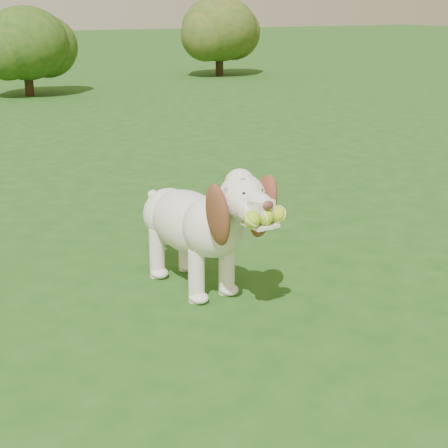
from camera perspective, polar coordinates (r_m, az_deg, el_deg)
ground at (r=3.73m, az=-7.84°, el=-5.55°), size 80.00×80.00×0.00m
dog at (r=3.58m, az=-2.06°, el=0.30°), size 0.42×1.13×0.74m
shrub_f at (r=15.28m, az=-0.39°, el=15.91°), size 1.62×1.62×1.68m
shrub_c at (r=12.21m, az=-16.17°, el=14.23°), size 1.42×1.42×1.47m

